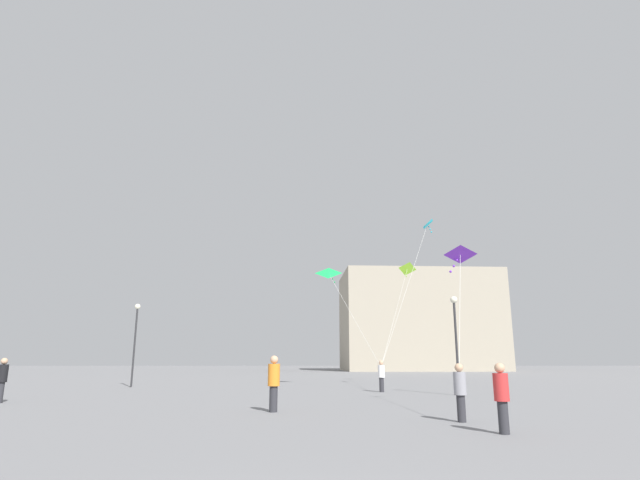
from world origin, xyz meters
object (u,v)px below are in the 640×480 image
at_px(person_in_black, 2,378).
at_px(person_in_grey, 460,390).
at_px(person_in_orange, 274,381).
at_px(kite_emerald_delta, 329,274).
at_px(person_in_red, 502,395).
at_px(kite_lime_delta, 407,271).
at_px(kite_violet_delta, 460,257).
at_px(kite_cyan_delta, 426,227).
at_px(building_left_hall, 418,322).
at_px(lamppost_west, 136,331).
at_px(lamppost_east, 455,328).
at_px(person_in_white, 381,375).

relative_size(person_in_black, person_in_grey, 1.11).
relative_size(person_in_orange, person_in_grey, 1.15).
bearing_deg(person_in_black, kite_emerald_delta, -31.45).
relative_size(person_in_red, kite_lime_delta, 0.15).
bearing_deg(person_in_orange, kite_violet_delta, -85.75).
xyz_separation_m(kite_cyan_delta, kite_lime_delta, (-0.05, 7.20, -1.60)).
bearing_deg(person_in_orange, kite_lime_delta, -30.33).
bearing_deg(person_in_orange, building_left_hall, -23.91).
relative_size(person_in_grey, kite_lime_delta, 0.14).
xyz_separation_m(kite_cyan_delta, building_left_hall, (9.97, 52.34, -2.21)).
relative_size(person_in_orange, lamppost_west, 0.35).
bearing_deg(kite_lime_delta, person_in_orange, -112.09).
xyz_separation_m(kite_lime_delta, lamppost_east, (-0.09, -13.07, -5.15)).
distance_m(person_in_orange, person_in_grey, 6.18).
height_order(person_in_orange, lamppost_west, lamppost_west).
bearing_deg(lamppost_west, kite_violet_delta, -39.89).
bearing_deg(kite_lime_delta, kite_violet_delta, -94.58).
bearing_deg(person_in_grey, person_in_white, -5.30).
height_order(kite_cyan_delta, building_left_hall, building_left_hall).
xyz_separation_m(person_in_grey, person_in_white, (-0.43, 13.63, 0.04)).
relative_size(person_in_black, person_in_white, 1.06).
relative_size(person_in_white, building_left_hall, 0.07).
bearing_deg(person_in_black, person_in_orange, -93.24).
relative_size(person_in_red, building_left_hall, 0.06).
height_order(person_in_white, kite_violet_delta, kite_violet_delta).
height_order(person_in_white, lamppost_west, lamppost_west).
xyz_separation_m(person_in_black, lamppost_east, (19.77, 4.23, 2.29)).
relative_size(person_in_black, lamppost_west, 0.34).
distance_m(kite_cyan_delta, lamppost_east, 8.95).
relative_size(person_in_grey, kite_emerald_delta, 0.24).
height_order(person_in_orange, person_in_white, person_in_orange).
bearing_deg(person_in_grey, kite_lime_delta, -14.48).
bearing_deg(person_in_white, person_in_black, 53.84).
xyz_separation_m(person_in_black, person_in_red, (17.09, -9.02, -0.08)).
height_order(person_in_white, lamppost_east, lamppost_east).
distance_m(person_in_white, lamppost_east, 4.98).
distance_m(kite_lime_delta, building_left_hall, 46.24).
bearing_deg(person_in_red, lamppost_west, 158.52).
distance_m(person_in_red, lamppost_east, 13.73).
distance_m(lamppost_east, lamppost_west, 20.29).
distance_m(person_in_black, lamppost_west, 12.45).
distance_m(person_in_white, kite_emerald_delta, 9.17).
distance_m(person_in_black, lamppost_east, 20.35).
distance_m(kite_emerald_delta, building_left_hall, 52.12).
distance_m(kite_emerald_delta, lamppost_west, 13.24).
distance_m(kite_violet_delta, building_left_hall, 65.76).
height_order(person_in_black, kite_violet_delta, kite_violet_delta).
bearing_deg(building_left_hall, person_in_white, -103.72).
bearing_deg(person_in_black, building_left_hall, -10.22).
bearing_deg(lamppost_east, person_in_orange, -136.52).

